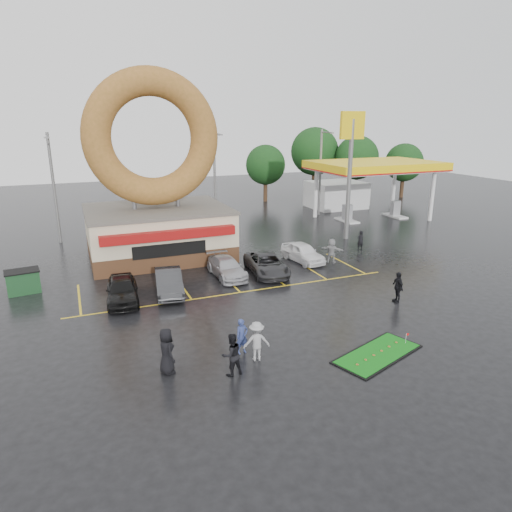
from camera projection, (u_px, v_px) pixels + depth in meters
name	position (u px, v px, depth m)	size (l,w,h in m)	color
ground	(263.00, 314.00, 24.36)	(120.00, 120.00, 0.00)	black
donut_shop	(156.00, 197.00, 33.48)	(10.20, 8.70, 13.50)	#472B19
gas_station	(357.00, 180.00, 49.11)	(12.30, 13.65, 5.90)	silver
shell_sign	(351.00, 152.00, 37.59)	(2.20, 0.36, 10.60)	slate
streetlight_left	(54.00, 186.00, 37.00)	(0.40, 2.21, 9.00)	slate
streetlight_mid	(215.00, 177.00, 42.97)	(0.40, 2.21, 9.00)	slate
streetlight_right	(321.00, 170.00, 48.21)	(0.40, 2.21, 9.00)	slate
tree_far_a	(357.00, 158.00, 58.89)	(5.60, 5.60, 8.00)	#332114
tree_far_b	(404.00, 163.00, 59.48)	(4.90, 4.90, 7.00)	#332114
tree_far_c	(315.00, 151.00, 60.79)	(6.30, 6.30, 9.00)	#332114
tree_far_d	(266.00, 165.00, 56.49)	(4.90, 4.90, 7.00)	#332114
car_black	(122.00, 290.00, 25.79)	(1.72, 4.27, 1.45)	black
car_dgrey	(169.00, 282.00, 27.02)	(1.51, 4.32, 1.42)	#2D2D2F
car_silver	(227.00, 268.00, 29.95)	(1.76, 4.32, 1.25)	#ADADB2
car_grey	(267.00, 264.00, 30.50)	(2.23, 4.85, 1.35)	#2F2F31
car_white	(303.00, 252.00, 33.11)	(1.64, 4.07, 1.39)	white
person_blue	(242.00, 336.00, 20.08)	(0.59, 0.38, 1.61)	navy
person_blackjkt	(232.00, 355.00, 18.33)	(0.88, 0.68, 1.80)	black
person_hoodie	(257.00, 341.00, 19.46)	(1.14, 0.66, 1.77)	gray
person_bystander	(167.00, 351.00, 18.46)	(0.95, 0.62, 1.95)	black
person_cameraman	(398.00, 287.00, 25.73)	(1.04, 0.43, 1.78)	black
person_walker_near	(332.00, 251.00, 32.84)	(1.65, 0.53, 1.78)	#939496
person_walker_far	(360.00, 241.00, 35.98)	(0.57, 0.38, 1.57)	black
dumpster	(23.00, 282.00, 27.21)	(1.80, 1.20, 1.30)	#194221
putting_green	(378.00, 354.00, 20.13)	(4.74, 3.22, 0.55)	black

